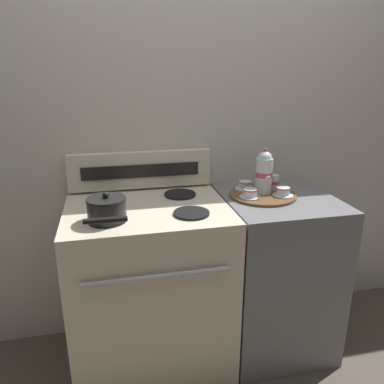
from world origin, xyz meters
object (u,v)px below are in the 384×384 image
stove (150,286)px  serving_tray (263,195)px  teapot (264,172)px  teacup_right (283,192)px  creamer_jug (273,182)px  teacup_left (250,193)px  saucepan (107,209)px  teacup_front (245,185)px

stove → serving_tray: serving_tray is taller
teapot → teacup_right: 0.14m
teacup_right → serving_tray: bearing=147.2°
serving_tray → teacup_right: (0.09, -0.06, 0.03)m
stove → serving_tray: (0.62, 0.03, 0.45)m
serving_tray → teapot: bearing=61.6°
serving_tray → teacup_right: 0.11m
creamer_jug → serving_tray: bearing=-145.4°
teacup_left → creamer_jug: 0.20m
stove → teacup_left: bearing=-1.4°
teacup_right → saucepan: bearing=-172.4°
teacup_front → teacup_right: bearing=-43.3°
stove → creamer_jug: creamer_jug is taller
creamer_jug → teapot: bearing=-149.0°
teapot → teacup_front: size_ratio=2.30×
teacup_right → stove: bearing=178.0°
creamer_jug → saucepan: bearing=-165.2°
teacup_left → serving_tray: bearing=26.9°
stove → creamer_jug: 0.87m
stove → saucepan: bearing=-142.9°
serving_tray → teacup_front: 0.12m
teacup_right → teacup_front: same height
saucepan → serving_tray: size_ratio=0.77×
teacup_front → teacup_left: bearing=-99.7°
teacup_left → teacup_right: same height
saucepan → teapot: bearing=13.0°
teacup_right → creamer_jug: creamer_jug is taller
teapot → teacup_front: (-0.07, 0.08, -0.09)m
creamer_jug → teacup_left: bearing=-149.2°
teacup_front → saucepan: bearing=-160.3°
teacup_right → teacup_front: 0.21m
teacup_right → creamer_jug: size_ratio=1.32×
teacup_right → creamer_jug: (-0.00, 0.12, 0.02)m
teacup_front → creamer_jug: size_ratio=1.32×
stove → teapot: size_ratio=3.71×
teacup_right → creamer_jug: bearing=91.4°
serving_tray → creamer_jug: (0.09, 0.06, 0.05)m
serving_tray → teacup_front: teacup_front is taller
teapot → creamer_jug: teapot is taller
creamer_jug → teacup_front: bearing=168.7°
saucepan → teapot: 0.84m
saucepan → creamer_jug: (0.89, 0.24, -0.01)m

